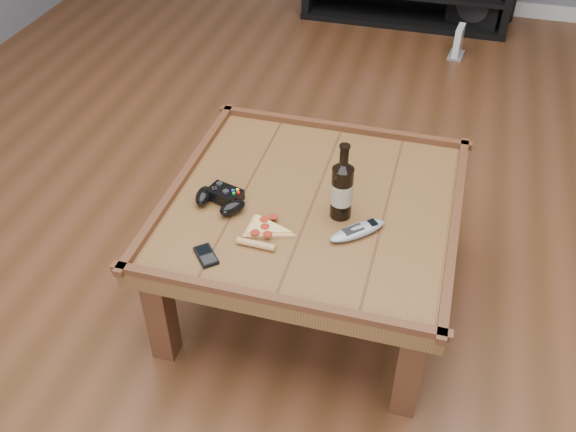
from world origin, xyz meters
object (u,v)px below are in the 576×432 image
(coffee_table, at_px, (312,215))
(smartphone, at_px, (206,255))
(game_controller, at_px, (221,198))
(game_console, at_px, (458,43))
(pizza_slice, at_px, (264,231))
(remote_control, at_px, (358,231))
(beer_bottle, at_px, (342,188))

(coffee_table, height_order, smartphone, coffee_table)
(coffee_table, bearing_deg, game_controller, -162.17)
(game_console, bearing_deg, coffee_table, -93.64)
(coffee_table, height_order, pizza_slice, coffee_table)
(game_console, bearing_deg, game_controller, -100.25)
(coffee_table, relative_size, smartphone, 9.48)
(remote_control, height_order, game_console, remote_control)
(pizza_slice, height_order, remote_control, remote_control)
(game_controller, relative_size, game_console, 1.02)
(beer_bottle, relative_size, game_console, 1.44)
(coffee_table, xyz_separation_m, game_console, (0.40, 2.23, -0.30))
(beer_bottle, relative_size, smartphone, 2.60)
(coffee_table, distance_m, game_console, 2.29)
(pizza_slice, bearing_deg, smartphone, -129.26)
(game_console, bearing_deg, pizza_slice, -95.49)
(beer_bottle, xyz_separation_m, smartphone, (-0.36, -0.32, -0.11))
(smartphone, relative_size, game_console, 0.55)
(coffee_table, xyz_separation_m, pizza_slice, (-0.12, -0.20, 0.07))
(smartphone, distance_m, game_console, 2.70)
(pizza_slice, distance_m, game_console, 2.52)
(smartphone, height_order, remote_control, remote_control)
(smartphone, xyz_separation_m, game_console, (0.66, 2.59, -0.37))
(smartphone, bearing_deg, game_controller, 58.67)
(remote_control, relative_size, game_console, 0.99)
(beer_bottle, distance_m, game_controller, 0.42)
(game_controller, relative_size, smartphone, 1.84)
(coffee_table, bearing_deg, pizza_slice, -120.53)
(pizza_slice, distance_m, remote_control, 0.31)
(beer_bottle, xyz_separation_m, game_controller, (-0.41, -0.05, -0.09))
(beer_bottle, distance_m, remote_control, 0.15)
(pizza_slice, relative_size, remote_control, 1.20)
(coffee_table, relative_size, game_console, 5.25)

